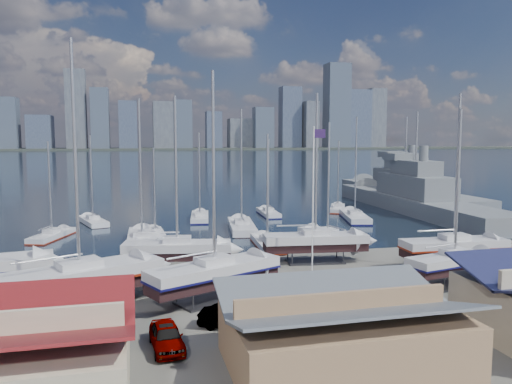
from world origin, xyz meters
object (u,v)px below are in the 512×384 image
object	(u,v)px
naval_ship_east	(414,202)
car_a	(167,336)
naval_ship_west	(404,192)
flagpole	(314,187)

from	to	relation	value
naval_ship_east	car_a	distance (m)	63.71
naval_ship_west	flagpole	xyz separation A→B (m)	(-36.28, -45.99, 6.04)
flagpole	naval_ship_west	bearing A→B (deg)	51.73
naval_ship_east	naval_ship_west	xyz separation A→B (m)	(6.54, 14.34, -0.00)
naval_ship_west	naval_ship_east	bearing A→B (deg)	156.48
naval_ship_east	naval_ship_west	world-z (taller)	naval_ship_east
naval_ship_west	flagpole	bearing A→B (deg)	142.72
naval_ship_east	flagpole	size ratio (longest dim) A/B	3.57
naval_ship_west	flagpole	world-z (taller)	naval_ship_west
car_a	flagpole	distance (m)	21.44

